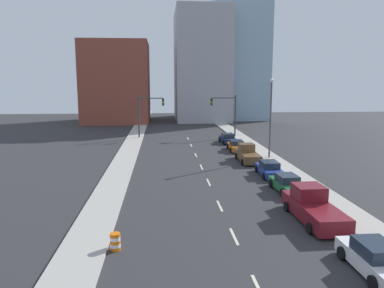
% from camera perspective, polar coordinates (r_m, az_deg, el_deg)
% --- Properties ---
extents(sidewalk_left, '(2.61, 105.62, 0.15)m').
position_cam_1_polar(sidewalk_left, '(60.83, -8.67, 1.02)').
color(sidewalk_left, '#ADA89E').
rests_on(sidewalk_left, ground).
extents(sidewalk_right, '(2.61, 105.62, 0.15)m').
position_cam_1_polar(sidewalk_right, '(61.97, 7.10, 1.21)').
color(sidewalk_right, '#ADA89E').
rests_on(sidewalk_right, ground).
extents(lane_stripe_at_13m, '(0.16, 2.40, 0.01)m').
position_cam_1_polar(lane_stripe_at_13m, '(22.67, 6.42, -13.81)').
color(lane_stripe_at_13m, beige).
rests_on(lane_stripe_at_13m, ground).
extents(lane_stripe_at_19m, '(0.16, 2.40, 0.01)m').
position_cam_1_polar(lane_stripe_at_19m, '(27.69, 4.24, -9.37)').
color(lane_stripe_at_19m, beige).
rests_on(lane_stripe_at_19m, ground).
extents(lane_stripe_at_25m, '(0.16, 2.40, 0.01)m').
position_cam_1_polar(lane_stripe_at_25m, '(33.84, 2.54, -5.83)').
color(lane_stripe_at_25m, beige).
rests_on(lane_stripe_at_25m, ground).
extents(lane_stripe_at_31m, '(0.16, 2.40, 0.01)m').
position_cam_1_polar(lane_stripe_at_31m, '(39.68, 1.45, -3.52)').
color(lane_stripe_at_31m, beige).
rests_on(lane_stripe_at_31m, ground).
extents(lane_stripe_at_38m, '(0.16, 2.40, 0.01)m').
position_cam_1_polar(lane_stripe_at_38m, '(46.09, 0.58, -1.68)').
color(lane_stripe_at_38m, beige).
rests_on(lane_stripe_at_38m, ground).
extents(lane_stripe_at_45m, '(0.16, 2.40, 0.01)m').
position_cam_1_polar(lane_stripe_at_45m, '(53.11, -0.13, -0.18)').
color(lane_stripe_at_45m, beige).
rests_on(lane_stripe_at_45m, ground).
extents(lane_stripe_at_51m, '(0.16, 2.40, 0.01)m').
position_cam_1_polar(lane_stripe_at_51m, '(59.46, -0.62, 0.87)').
color(lane_stripe_at_51m, beige).
rests_on(lane_stripe_at_51m, ground).
extents(building_brick_left, '(14.00, 16.00, 17.40)m').
position_cam_1_polar(building_brick_left, '(85.61, -11.35, 9.17)').
color(building_brick_left, brown).
rests_on(building_brick_left, ground).
extents(building_office_center, '(12.00, 20.00, 24.99)m').
position_cam_1_polar(building_office_center, '(89.61, 1.37, 11.79)').
color(building_office_center, '#A8A8AD').
rests_on(building_office_center, ground).
extents(building_glass_right, '(13.00, 20.00, 27.63)m').
position_cam_1_polar(building_glass_right, '(94.94, 6.57, 12.40)').
color(building_glass_right, '#99B7CC').
rests_on(building_glass_right, ground).
extents(traffic_signal_left, '(4.17, 0.35, 6.74)m').
position_cam_1_polar(traffic_signal_left, '(59.81, -7.07, 5.02)').
color(traffic_signal_left, '#38383D').
rests_on(traffic_signal_left, ground).
extents(traffic_signal_right, '(4.17, 0.35, 6.74)m').
position_cam_1_polar(traffic_signal_right, '(60.72, 5.59, 5.11)').
color(traffic_signal_right, '#38383D').
rests_on(traffic_signal_right, ground).
extents(traffic_barrel, '(0.56, 0.56, 0.95)m').
position_cam_1_polar(traffic_barrel, '(21.11, -11.62, -14.38)').
color(traffic_barrel, orange).
rests_on(traffic_barrel, ground).
extents(street_lamp, '(0.44, 0.44, 9.28)m').
position_cam_1_polar(street_lamp, '(44.22, 11.89, 4.60)').
color(street_lamp, '#4C4C51').
rests_on(street_lamp, ground).
extents(sedan_white, '(2.02, 4.63, 1.51)m').
position_cam_1_polar(sedan_white, '(20.35, 26.12, -15.49)').
color(sedan_white, silver).
rests_on(sedan_white, ground).
extents(pickup_truck_maroon, '(2.50, 6.39, 2.13)m').
position_cam_1_polar(pickup_truck_maroon, '(25.93, 17.94, -9.14)').
color(pickup_truck_maroon, maroon).
rests_on(pickup_truck_maroon, ground).
extents(sedan_green, '(2.14, 4.46, 1.42)m').
position_cam_1_polar(sedan_green, '(31.82, 14.28, -5.91)').
color(sedan_green, '#1E6033').
rests_on(sedan_green, ground).
extents(sedan_blue, '(2.08, 4.62, 1.39)m').
position_cam_1_polar(sedan_blue, '(36.79, 11.71, -3.75)').
color(sedan_blue, navy).
rests_on(sedan_blue, ground).
extents(pickup_truck_brown, '(2.22, 5.34, 1.93)m').
position_cam_1_polar(pickup_truck_brown, '(42.77, 8.46, -1.60)').
color(pickup_truck_brown, brown).
rests_on(pickup_truck_brown, ground).
extents(sedan_orange, '(2.21, 4.69, 1.36)m').
position_cam_1_polar(sedan_orange, '(49.29, 6.78, -0.27)').
color(sedan_orange, orange).
rests_on(sedan_orange, ground).
extents(sedan_navy, '(2.27, 4.46, 1.41)m').
position_cam_1_polar(sedan_navy, '(55.24, 5.48, 0.83)').
color(sedan_navy, '#141E47').
rests_on(sedan_navy, ground).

